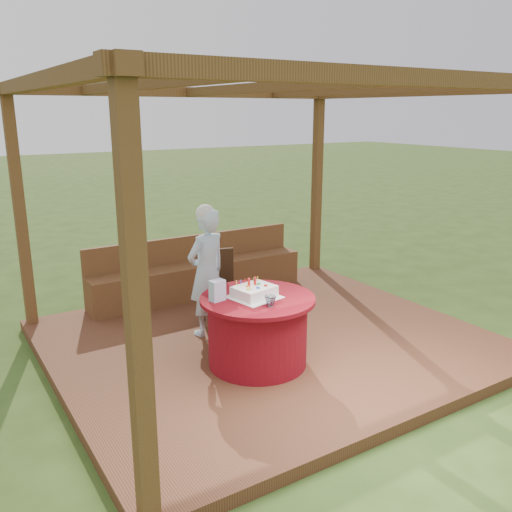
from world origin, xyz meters
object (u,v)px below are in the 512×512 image
(chair, at_px, (218,283))
(elderly_woman, at_px, (207,270))
(table, at_px, (258,330))
(gift_bag, at_px, (217,290))
(bench, at_px, (199,276))
(drinking_glass, at_px, (270,301))
(birthday_cake, at_px, (254,292))

(chair, height_order, elderly_woman, elderly_woman)
(table, bearing_deg, gift_bag, 162.90)
(bench, relative_size, elderly_woman, 2.04)
(drinking_glass, bearing_deg, chair, 80.72)
(chair, height_order, drinking_glass, chair)
(chair, bearing_deg, bench, 76.82)
(gift_bag, bearing_deg, drinking_glass, -58.93)
(bench, distance_m, drinking_glass, 2.56)
(elderly_woman, bearing_deg, gift_bag, -110.67)
(table, relative_size, chair, 1.29)
(bench, relative_size, chair, 3.46)
(bench, xyz_separation_m, elderly_woman, (-0.50, -1.24, 0.47))
(elderly_woman, relative_size, birthday_cake, 2.95)
(table, height_order, elderly_woman, elderly_woman)
(gift_bag, bearing_deg, birthday_cake, -27.25)
(table, xyz_separation_m, drinking_glass, (-0.04, -0.28, 0.39))
(chair, distance_m, gift_bag, 1.25)
(bench, height_order, table, bench)
(table, height_order, gift_bag, gift_bag)
(gift_bag, height_order, drinking_glass, gift_bag)
(bench, relative_size, gift_bag, 14.92)
(table, xyz_separation_m, chair, (0.20, 1.17, 0.12))
(elderly_woman, xyz_separation_m, gift_bag, (-0.32, -0.84, 0.06))
(birthday_cake, bearing_deg, bench, 77.83)
(table, distance_m, drinking_glass, 0.48)
(table, relative_size, drinking_glass, 10.64)
(gift_bag, xyz_separation_m, drinking_glass, (0.34, -0.39, -0.05))
(elderly_woman, height_order, birthday_cake, elderly_woman)
(birthday_cake, relative_size, gift_bag, 2.48)
(elderly_woman, bearing_deg, bench, 68.13)
(birthday_cake, height_order, drinking_glass, birthday_cake)
(table, bearing_deg, drinking_glass, -97.69)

